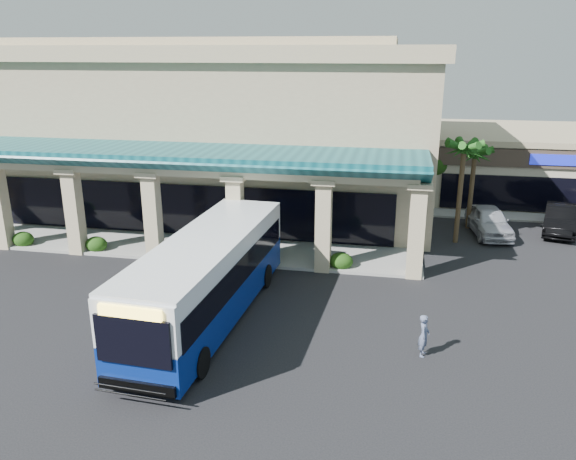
% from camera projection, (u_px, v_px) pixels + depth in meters
% --- Properties ---
extents(ground, '(110.00, 110.00, 0.00)m').
position_uv_depth(ground, '(271.00, 313.00, 23.85)').
color(ground, black).
extents(main_building, '(30.80, 14.80, 11.35)m').
position_uv_depth(main_building, '(208.00, 126.00, 38.51)').
color(main_building, tan).
rests_on(main_building, ground).
extents(arcade, '(30.00, 6.20, 5.70)m').
position_uv_depth(arcade, '(156.00, 199.00, 30.78)').
color(arcade, '#0D4750').
rests_on(arcade, ground).
extents(strip_mall, '(22.50, 12.50, 4.90)m').
position_uv_depth(strip_mall, '(573.00, 164.00, 42.27)').
color(strip_mall, beige).
rests_on(strip_mall, ground).
extents(palm_0, '(2.40, 2.40, 6.60)m').
position_uv_depth(palm_0, '(461.00, 187.00, 31.58)').
color(palm_0, '#1A4A13').
rests_on(palm_0, ground).
extents(palm_1, '(2.40, 2.40, 5.80)m').
position_uv_depth(palm_1, '(472.00, 183.00, 34.32)').
color(palm_1, '#1A4A13').
rests_on(palm_1, ground).
extents(broadleaf_tree, '(2.60, 2.60, 4.81)m').
position_uv_depth(broadleaf_tree, '(434.00, 173.00, 39.51)').
color(broadleaf_tree, '#1A3C0D').
rests_on(broadleaf_tree, ground).
extents(transit_bus, '(3.66, 12.85, 3.55)m').
position_uv_depth(transit_bus, '(208.00, 279.00, 22.80)').
color(transit_bus, navy).
rests_on(transit_bus, ground).
extents(pedestrian, '(0.47, 0.64, 1.60)m').
position_uv_depth(pedestrian, '(424.00, 335.00, 20.30)').
color(pedestrian, slate).
rests_on(pedestrian, ground).
extents(car_silver, '(2.64, 5.23, 1.71)m').
position_uv_depth(car_silver, '(489.00, 221.00, 33.69)').
color(car_silver, '#BABAC3').
rests_on(car_silver, ground).
extents(car_white, '(3.08, 5.42, 1.69)m').
position_uv_depth(car_white, '(561.00, 219.00, 34.06)').
color(car_white, black).
rests_on(car_white, ground).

